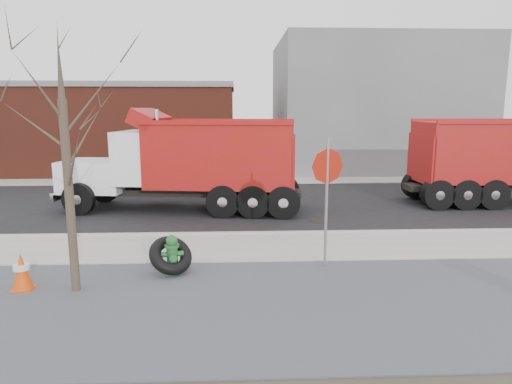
{
  "coord_description": "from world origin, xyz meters",
  "views": [
    {
      "loc": [
        0.21,
        -11.89,
        3.81
      ],
      "look_at": [
        0.79,
        1.25,
        1.4
      ],
      "focal_mm": 32.0,
      "sensor_mm": 36.0,
      "label": 1
    }
  ],
  "objects_px": {
    "fire_hydrant": "(172,256)",
    "truck_tire": "(171,255)",
    "dump_truck_red_b": "(190,160)",
    "stop_sign": "(327,181)"
  },
  "relations": [
    {
      "from": "fire_hydrant",
      "to": "truck_tire",
      "type": "height_order",
      "value": "fire_hydrant"
    },
    {
      "from": "fire_hydrant",
      "to": "dump_truck_red_b",
      "type": "height_order",
      "value": "dump_truck_red_b"
    },
    {
      "from": "fire_hydrant",
      "to": "truck_tire",
      "type": "distance_m",
      "value": 0.04
    },
    {
      "from": "stop_sign",
      "to": "dump_truck_red_b",
      "type": "bearing_deg",
      "value": 121.42
    },
    {
      "from": "truck_tire",
      "to": "fire_hydrant",
      "type": "bearing_deg",
      "value": 12.15
    },
    {
      "from": "truck_tire",
      "to": "dump_truck_red_b",
      "type": "xyz_separation_m",
      "value": [
        -0.17,
        6.77,
        1.47
      ]
    },
    {
      "from": "truck_tire",
      "to": "stop_sign",
      "type": "relative_size",
      "value": 0.43
    },
    {
      "from": "stop_sign",
      "to": "dump_truck_red_b",
      "type": "distance_m",
      "value": 7.52
    },
    {
      "from": "truck_tire",
      "to": "stop_sign",
      "type": "bearing_deg",
      "value": 4.95
    },
    {
      "from": "fire_hydrant",
      "to": "truck_tire",
      "type": "xyz_separation_m",
      "value": [
        -0.03,
        -0.01,
        0.02
      ]
    }
  ]
}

